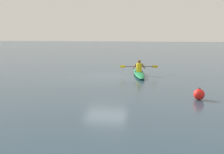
{
  "coord_description": "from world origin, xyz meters",
  "views": [
    {
      "loc": [
        -3.6,
        17.61,
        2.64
      ],
      "look_at": [
        -1.14,
        4.15,
        0.63
      ],
      "focal_mm": 47.75,
      "sensor_mm": 36.0,
      "label": 1
    }
  ],
  "objects": [
    {
      "name": "kayak",
      "position": [
        -1.92,
        -1.1,
        0.13
      ],
      "size": [
        1.33,
        4.63,
        0.25
      ],
      "color": "#19723F",
      "rests_on": "ground"
    },
    {
      "name": "ground_plane",
      "position": [
        0.0,
        0.0,
        0.0
      ],
      "size": [
        160.0,
        160.0,
        0.0
      ],
      "primitive_type": "plane",
      "color": "#283D4C"
    },
    {
      "name": "kayaker",
      "position": [
        -1.93,
        -1.06,
        0.56
      ],
      "size": [
        2.43,
        0.59,
        0.75
      ],
      "color": "yellow",
      "rests_on": "kayak"
    },
    {
      "name": "mooring_buoy_orange_mid",
      "position": [
        -4.93,
        5.51,
        0.22
      ],
      "size": [
        0.44,
        0.44,
        0.49
      ],
      "color": "red",
      "rests_on": "ground"
    }
  ]
}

